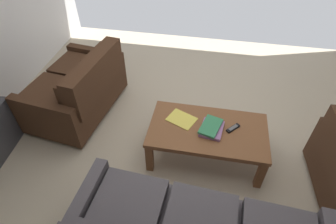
# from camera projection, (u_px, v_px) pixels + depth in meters

# --- Properties ---
(ground_plane) EXTENTS (4.86, 4.84, 0.01)m
(ground_plane) POSITION_uv_depth(u_px,v_px,m) (185.00, 136.00, 3.24)
(ground_plane) COLOR #B7A88E
(loveseat_near) EXTENTS (0.96, 1.32, 0.83)m
(loveseat_near) POSITION_uv_depth(u_px,v_px,m) (79.00, 89.00, 3.32)
(loveseat_near) COLOR black
(loveseat_near) RESTS_ON ground
(coffee_table) EXTENTS (1.18, 0.66, 0.42)m
(coffee_table) POSITION_uv_depth(u_px,v_px,m) (208.00, 133.00, 2.78)
(coffee_table) COLOR brown
(coffee_table) RESTS_ON ground
(book_stack) EXTENTS (0.26, 0.32, 0.06)m
(book_stack) POSITION_uv_depth(u_px,v_px,m) (211.00, 128.00, 2.71)
(book_stack) COLOR #996699
(book_stack) RESTS_ON coffee_table
(tv_remote) EXTENTS (0.14, 0.15, 0.02)m
(tv_remote) POSITION_uv_depth(u_px,v_px,m) (233.00, 128.00, 2.73)
(tv_remote) COLOR black
(tv_remote) RESTS_ON coffee_table
(loose_magazine) EXTENTS (0.34, 0.30, 0.01)m
(loose_magazine) POSITION_uv_depth(u_px,v_px,m) (182.00, 119.00, 2.84)
(loose_magazine) COLOR #E0CC4C
(loose_magazine) RESTS_ON coffee_table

